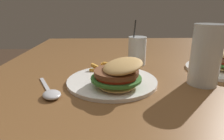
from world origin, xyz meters
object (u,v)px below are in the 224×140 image
(meal_plate_near, at_px, (115,76))
(beer_glass, at_px, (206,57))
(spoon, at_px, (51,94))
(juice_glass, at_px, (137,52))

(meal_plate_near, xyz_separation_m, beer_glass, (-0.01, 0.26, 0.05))
(meal_plate_near, xyz_separation_m, spoon, (0.06, -0.17, -0.02))
(meal_plate_near, bearing_deg, juice_glass, 155.95)
(beer_glass, distance_m, juice_glass, 0.26)
(meal_plate_near, relative_size, beer_glass, 1.55)
(beer_glass, relative_size, juice_glass, 1.00)
(juice_glass, bearing_deg, spoon, -43.25)
(beer_glass, distance_m, spoon, 0.43)
(meal_plate_near, relative_size, juice_glass, 1.56)
(meal_plate_near, bearing_deg, spoon, -68.93)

